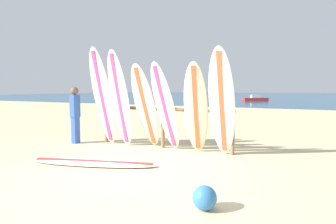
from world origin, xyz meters
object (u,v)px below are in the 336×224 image
at_px(small_boat_offshore, 255,99).
at_px(surfboard_leaning_far_left, 103,97).
at_px(surfboard_leaning_center_right, 196,109).
at_px(surfboard_leaning_center_left, 146,107).
at_px(surfboard_leaning_right, 222,103).
at_px(surfboard_rack, 163,118).
at_px(surfboard_leaning_left, 120,99).
at_px(surfboard_lying_on_sand, 93,163).
at_px(beachgoer_standing, 75,112).
at_px(beach_ball, 205,198).
at_px(surfboard_leaning_center, 166,108).

bearing_deg(small_boat_offshore, surfboard_leaning_far_left, -89.32).
bearing_deg(surfboard_leaning_center_right, surfboard_leaning_center_left, 177.26).
xyz_separation_m(surfboard_leaning_far_left, surfboard_leaning_center_right, (2.51, 0.03, -0.23)).
distance_m(surfboard_leaning_center_left, surfboard_leaning_right, 1.89).
xyz_separation_m(surfboard_rack, surfboard_leaning_left, (-0.99, -0.39, 0.46)).
distance_m(surfboard_rack, surfboard_leaning_right, 1.65).
bearing_deg(surfboard_lying_on_sand, beachgoer_standing, 141.08).
bearing_deg(surfboard_leaning_left, small_boat_offshore, 91.73).
relative_size(surfboard_rack, surfboard_leaning_far_left, 1.42).
distance_m(surfboard_leaning_right, beachgoer_standing, 3.96).
bearing_deg(surfboard_leaning_left, surfboard_leaning_right, 0.77).
bearing_deg(surfboard_leaning_left, beach_ball, -40.56).
bearing_deg(surfboard_rack, beachgoer_standing, -169.08).
bearing_deg(surfboard_leaning_right, surfboard_leaning_center_right, 178.90).
xyz_separation_m(surfboard_leaning_center_left, surfboard_leaning_center_right, (1.30, -0.06, -0.01)).
xyz_separation_m(surfboard_rack, surfboard_leaning_center_left, (-0.32, -0.28, 0.28)).
distance_m(surfboard_leaning_far_left, surfboard_leaning_center_right, 2.52).
bearing_deg(beachgoer_standing, beach_ball, -29.70).
xyz_separation_m(surfboard_rack, surfboard_leaning_right, (1.56, -0.36, 0.41)).
height_order(surfboard_leaning_center_left, surfboard_lying_on_sand, surfboard_leaning_center_left).
height_order(surfboard_leaning_far_left, small_boat_offshore, surfboard_leaning_far_left).
bearing_deg(surfboard_leaning_right, beachgoer_standing, -178.51).
bearing_deg(beach_ball, surfboard_rack, 124.39).
bearing_deg(surfboard_leaning_center_left, surfboard_leaning_center, -10.37).
relative_size(surfboard_leaning_left, surfboard_leaning_center, 1.17).
relative_size(surfboard_leaning_far_left, surfboard_leaning_center_left, 1.22).
distance_m(surfboard_leaning_left, small_boat_offshore, 28.94).
xyz_separation_m(surfboard_lying_on_sand, small_boat_offshore, (-1.32, 30.47, 0.22)).
relative_size(surfboard_leaning_center_right, beach_ball, 6.76).
height_order(surfboard_leaning_left, surfboard_leaning_right, surfboard_leaning_left).
bearing_deg(beach_ball, surfboard_leaning_center_right, 111.91).
bearing_deg(surfboard_leaning_center, beachgoer_standing, -178.51).
xyz_separation_m(surfboard_leaning_right, small_boat_offshore, (-3.43, 28.88, -0.90)).
bearing_deg(surfboard_leaning_right, surfboard_leaning_left, -179.23).
bearing_deg(beachgoer_standing, surfboard_leaning_right, 1.49).
bearing_deg(beachgoer_standing, surfboard_leaning_center_left, 4.88).
relative_size(surfboard_rack, surfboard_leaning_center_right, 1.74).
height_order(surfboard_leaning_far_left, beach_ball, surfboard_leaning_far_left).
xyz_separation_m(surfboard_leaning_center_right, small_boat_offshore, (-2.85, 28.87, -0.76)).
bearing_deg(small_boat_offshore, surfboard_leaning_center_right, -84.37).
bearing_deg(surfboard_leaning_far_left, surfboard_leaning_right, 0.38).
xyz_separation_m(surfboard_leaning_left, surfboard_leaning_right, (2.55, 0.03, -0.04)).
bearing_deg(small_boat_offshore, beachgoer_standing, -91.03).
relative_size(surfboard_rack, surfboard_leaning_left, 1.48).
height_order(surfboard_leaning_far_left, surfboard_lying_on_sand, surfboard_leaning_far_left).
xyz_separation_m(surfboard_leaning_far_left, small_boat_offshore, (-0.34, 28.90, -0.99)).
xyz_separation_m(surfboard_leaning_center_right, beach_ball, (1.06, -2.64, -0.87)).
relative_size(surfboard_leaning_center, small_boat_offshore, 0.70).
bearing_deg(surfboard_leaning_center, surfboard_leaning_center_left, 169.63).
relative_size(surfboard_leaning_center_right, beachgoer_standing, 1.35).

